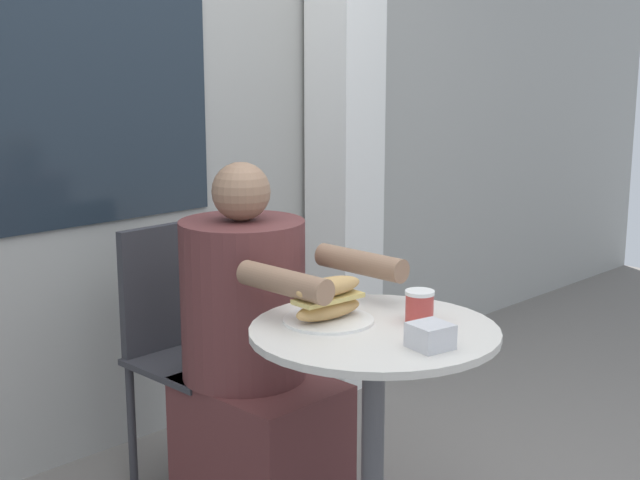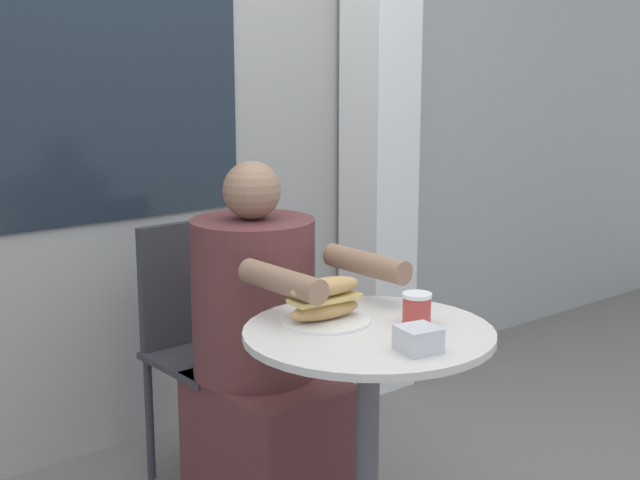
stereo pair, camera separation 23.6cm
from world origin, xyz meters
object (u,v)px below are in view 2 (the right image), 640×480
seated_diner (263,369)px  sandwich_on_plate (325,303)px  cafe_table (368,405)px  drink_cup (417,309)px  diner_chair (200,328)px

seated_diner → sandwich_on_plate: bearing=77.8°
seated_diner → cafe_table: bearing=85.2°
cafe_table → sandwich_on_plate: (-0.04, 0.12, 0.25)m
sandwich_on_plate → drink_cup: sandwich_on_plate is taller
diner_chair → sandwich_on_plate: bearing=83.3°
diner_chair → cafe_table: bearing=86.9°
diner_chair → sandwich_on_plate: diner_chair is taller
sandwich_on_plate → drink_cup: bearing=-45.3°
seated_diner → diner_chair: bearing=-90.5°
seated_diner → drink_cup: seated_diner is taller
sandwich_on_plate → cafe_table: bearing=-70.4°
diner_chair → sandwich_on_plate: 0.80m
cafe_table → diner_chair: diner_chair is taller
cafe_table → seated_diner: (0.04, 0.52, -0.06)m
diner_chair → seated_diner: bearing=89.5°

